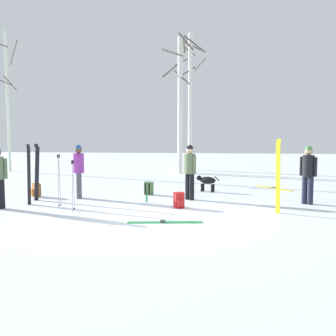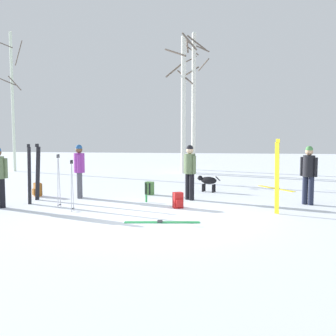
{
  "view_description": "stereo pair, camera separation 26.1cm",
  "coord_description": "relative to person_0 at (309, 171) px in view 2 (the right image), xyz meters",
  "views": [
    {
      "loc": [
        1.24,
        -9.75,
        2.13
      ],
      "look_at": [
        0.01,
        2.58,
        1.0
      ],
      "focal_mm": 42.84,
      "sensor_mm": 36.0,
      "label": 1
    },
    {
      "loc": [
        1.5,
        -9.72,
        2.13
      ],
      "look_at": [
        0.01,
        2.58,
        1.0
      ],
      "focal_mm": 42.84,
      "sensor_mm": 36.0,
      "label": 2
    }
  ],
  "objects": [
    {
      "name": "backpack_1",
      "position": [
        -8.53,
        0.51,
        -0.77
      ],
      "size": [
        0.35,
        0.34,
        0.44
      ],
      "color": "#99591E",
      "rests_on": "ground_plane"
    },
    {
      "name": "birch_tree_2",
      "position": [
        -3.93,
        10.38,
        2.96
      ],
      "size": [
        1.72,
        1.74,
        7.52
      ],
      "color": "silver",
      "rests_on": "ground_plane"
    },
    {
      "name": "person_0",
      "position": [
        0.0,
        0.0,
        0.0
      ],
      "size": [
        0.44,
        0.35,
        1.72
      ],
      "color": "#1E2338",
      "rests_on": "ground_plane"
    },
    {
      "name": "birch_tree_1",
      "position": [
        -4.36,
        8.4,
        2.62
      ],
      "size": [
        1.63,
        1.85,
        6.91
      ],
      "color": "silver",
      "rests_on": "ground_plane"
    },
    {
      "name": "ski_poles_1",
      "position": [
        -6.48,
        -1.77,
        -0.24
      ],
      "size": [
        0.07,
        0.2,
        1.38
      ],
      "color": "#B2B2BC",
      "rests_on": "ground_plane"
    },
    {
      "name": "ground_plane",
      "position": [
        -4.16,
        -2.25,
        -0.98
      ],
      "size": [
        60.0,
        60.0,
        0.0
      ],
      "primitive_type": "plane",
      "color": "white"
    },
    {
      "name": "person_2",
      "position": [
        -7.02,
        0.36,
        0.0
      ],
      "size": [
        0.34,
        0.5,
        1.72
      ],
      "color": "#4C4C56",
      "rests_on": "ground_plane"
    },
    {
      "name": "backpack_2",
      "position": [
        -4.9,
        1.26,
        -0.77
      ],
      "size": [
        0.31,
        0.33,
        0.44
      ],
      "color": "#4C7F3F",
      "rests_on": "ground_plane"
    },
    {
      "name": "ski_pair_planted_2",
      "position": [
        -8.19,
        -0.14,
        -0.11
      ],
      "size": [
        0.16,
        0.17,
        1.76
      ],
      "color": "black",
      "rests_on": "ground_plane"
    },
    {
      "name": "water_bottle_0",
      "position": [
        -4.76,
        -0.15,
        -0.86
      ],
      "size": [
        0.06,
        0.06,
        0.25
      ],
      "color": "green",
      "rests_on": "ground_plane"
    },
    {
      "name": "ski_pair_lying_1",
      "position": [
        -0.45,
        3.23,
        -0.97
      ],
      "size": [
        1.18,
        1.63,
        0.05
      ],
      "color": "yellow",
      "rests_on": "ground_plane"
    },
    {
      "name": "backpack_0",
      "position": [
        -3.72,
        -0.98,
        -0.77
      ],
      "size": [
        0.32,
        0.34,
        0.44
      ],
      "color": "red",
      "rests_on": "ground_plane"
    },
    {
      "name": "person_1",
      "position": [
        -3.48,
        0.41,
        0.0
      ],
      "size": [
        0.4,
        0.39,
        1.72
      ],
      "color": "black",
      "rests_on": "ground_plane"
    },
    {
      "name": "ski_pair_lying_0",
      "position": [
        -3.92,
        -2.83,
        -0.97
      ],
      "size": [
        1.78,
        0.37,
        0.05
      ],
      "color": "green",
      "rests_on": "ground_plane"
    },
    {
      "name": "ski_pair_planted_0",
      "position": [
        -1.11,
        -1.45,
        -0.02
      ],
      "size": [
        0.13,
        0.13,
        1.94
      ],
      "color": "yellow",
      "rests_on": "ground_plane"
    },
    {
      "name": "ski_pair_planted_1",
      "position": [
        -8.11,
        -0.87,
        -0.1
      ],
      "size": [
        0.06,
        0.17,
        1.77
      ],
      "color": "black",
      "rests_on": "ground_plane"
    },
    {
      "name": "birch_tree_3",
      "position": [
        -3.87,
        8.79,
        2.72
      ],
      "size": [
        1.51,
        1.45,
        7.09
      ],
      "color": "silver",
      "rests_on": "ground_plane"
    },
    {
      "name": "ski_poles_0",
      "position": [
        -7.05,
        -1.29,
        -0.18
      ],
      "size": [
        0.07,
        0.22,
        1.5
      ],
      "color": "#B2B2BC",
      "rests_on": "ground_plane"
    },
    {
      "name": "birch_tree_0",
      "position": [
        -13.45,
        8.37,
        2.82
      ],
      "size": [
        1.17,
        1.18,
        7.35
      ],
      "color": "silver",
      "rests_on": "ground_plane"
    },
    {
      "name": "dog",
      "position": [
        -2.97,
        2.16,
        -0.59
      ],
      "size": [
        0.84,
        0.44,
        0.57
      ],
      "color": "black",
      "rests_on": "ground_plane"
    }
  ]
}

